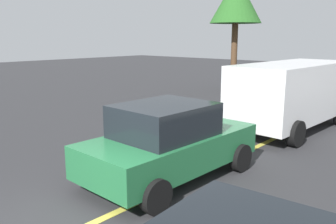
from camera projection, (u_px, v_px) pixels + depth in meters
lane_marking_centre at (195, 176)px, 7.87m from camera, size 28.00×0.16×0.01m
white_van at (293, 92)px, 11.66m from camera, size 5.28×2.44×2.20m
car_green_near_curb at (169, 142)px, 7.58m from camera, size 4.07×2.09×1.67m
tree_left_verge at (236, 1)px, 18.97m from camera, size 2.78×2.78×6.23m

